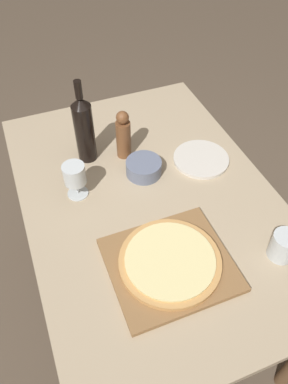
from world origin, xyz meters
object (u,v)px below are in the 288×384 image
Objects in this scene: pizza at (170,261)px; small_bowl at (144,168)px; wine_glass at (75,175)px; wine_bottle at (84,128)px; pepper_mill at (123,136)px.

pizza is 2.33× the size of small_bowl.
small_bowl is at bearing 2.58° from wine_glass.
wine_glass is (-0.09, -0.18, -0.05)m from wine_bottle.
pizza is 0.56m from pepper_mill.
pepper_mill is 1.52× the size of small_bowl.
wine_glass is (-0.19, 0.41, 0.07)m from pizza.
pizza is 0.92× the size of wine_bottle.
pizza is 0.46m from wine_glass.
pepper_mill is (0.14, -0.04, -0.05)m from wine_bottle.
wine_glass is at bearing -177.42° from small_bowl.
pepper_mill is (0.04, 0.56, 0.07)m from pizza.
wine_bottle is at bearing 99.78° from pizza.
wine_bottle is 2.52× the size of small_bowl.
wine_bottle is 1.66× the size of pepper_mill.
wine_bottle is (-0.10, 0.60, 0.12)m from pizza.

